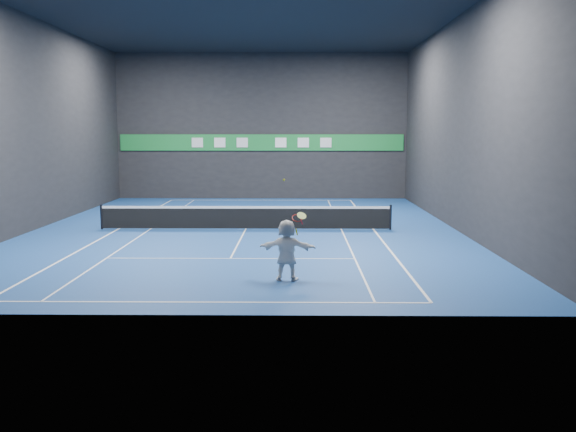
{
  "coord_description": "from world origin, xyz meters",
  "views": [
    {
      "loc": [
        2.18,
        -27.17,
        4.14
      ],
      "look_at": [
        1.91,
        -7.0,
        1.5
      ],
      "focal_mm": 40.0,
      "sensor_mm": 36.0,
      "label": 1
    }
  ],
  "objects_px": {
    "player": "(287,250)",
    "tennis_net": "(246,217)",
    "tennis_racket": "(298,220)",
    "tennis_ball": "(284,180)"
  },
  "relations": [
    {
      "from": "tennis_net",
      "to": "tennis_racket",
      "type": "bearing_deg",
      "value": -76.79
    },
    {
      "from": "tennis_ball",
      "to": "player",
      "type": "bearing_deg",
      "value": -25.59
    },
    {
      "from": "player",
      "to": "tennis_net",
      "type": "relative_size",
      "value": 0.14
    },
    {
      "from": "tennis_racket",
      "to": "player",
      "type": "bearing_deg",
      "value": -171.15
    },
    {
      "from": "player",
      "to": "tennis_net",
      "type": "xyz_separation_m",
      "value": [
        -1.91,
        9.51,
        -0.33
      ]
    },
    {
      "from": "tennis_ball",
      "to": "tennis_racket",
      "type": "xyz_separation_m",
      "value": [
        0.39,
        0.01,
        -1.11
      ]
    },
    {
      "from": "tennis_net",
      "to": "tennis_racket",
      "type": "relative_size",
      "value": 18.47
    },
    {
      "from": "tennis_ball",
      "to": "tennis_racket",
      "type": "relative_size",
      "value": 0.09
    },
    {
      "from": "tennis_net",
      "to": "player",
      "type": "bearing_deg",
      "value": -78.62
    },
    {
      "from": "player",
      "to": "tennis_racket",
      "type": "xyz_separation_m",
      "value": [
        0.31,
        0.05,
        0.86
      ]
    }
  ]
}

